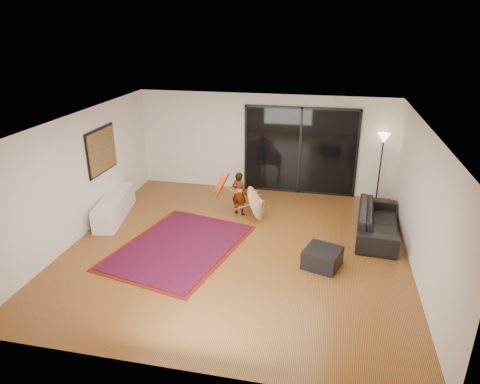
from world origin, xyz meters
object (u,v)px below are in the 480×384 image
(sofa, at_px, (378,221))
(child, at_px, (239,193))
(media_console, at_px, (115,207))
(ottoman, at_px, (322,258))

(sofa, relative_size, child, 2.00)
(media_console, distance_m, sofa, 6.21)
(media_console, distance_m, child, 3.06)
(media_console, relative_size, ottoman, 3.03)
(sofa, distance_m, child, 3.30)
(media_console, bearing_deg, child, 4.32)
(sofa, bearing_deg, media_console, 98.20)
(media_console, bearing_deg, sofa, -7.44)
(media_console, height_order, sofa, sofa)
(media_console, distance_m, ottoman, 5.19)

